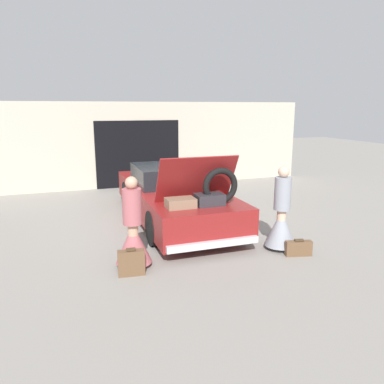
# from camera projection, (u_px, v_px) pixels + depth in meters

# --- Properties ---
(ground_plane) EXTENTS (40.00, 40.00, 0.00)m
(ground_plane) POSITION_uv_depth(u_px,v_px,m) (173.00, 220.00, 8.92)
(ground_plane) COLOR gray
(garage_wall_back) EXTENTS (12.00, 0.14, 2.80)m
(garage_wall_back) POSITION_uv_depth(u_px,v_px,m) (138.00, 145.00, 12.45)
(garage_wall_back) COLOR beige
(garage_wall_back) RESTS_ON ground_plane
(car) EXTENTS (1.85, 5.03, 1.74)m
(car) POSITION_uv_depth(u_px,v_px,m) (173.00, 196.00, 8.78)
(car) COLOR maroon
(car) RESTS_ON ground_plane
(person_left) EXTENTS (0.60, 0.60, 1.54)m
(person_left) POSITION_uv_depth(u_px,v_px,m) (133.00, 235.00, 6.20)
(person_left) COLOR tan
(person_left) RESTS_ON ground_plane
(person_right) EXTENTS (0.58, 0.58, 1.59)m
(person_right) POSITION_uv_depth(u_px,v_px,m) (281.00, 220.00, 6.96)
(person_right) COLOR beige
(person_right) RESTS_ON ground_plane
(suitcase_beside_left_person) EXTENTS (0.44, 0.19, 0.45)m
(suitcase_beside_left_person) POSITION_uv_depth(u_px,v_px,m) (131.00, 263.00, 5.94)
(suitcase_beside_left_person) COLOR brown
(suitcase_beside_left_person) RESTS_ON ground_plane
(suitcase_beside_right_person) EXTENTS (0.49, 0.24, 0.31)m
(suitcase_beside_right_person) POSITION_uv_depth(u_px,v_px,m) (299.00, 248.00, 6.74)
(suitcase_beside_right_person) COLOR brown
(suitcase_beside_right_person) RESTS_ON ground_plane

